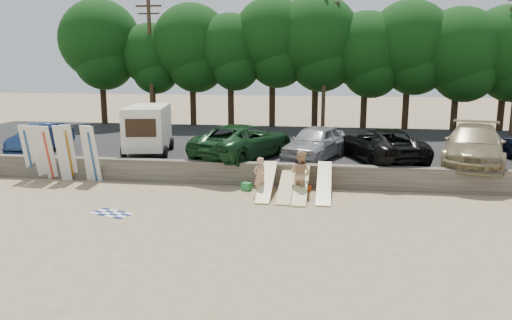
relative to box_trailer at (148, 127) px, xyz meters
The scene contains 27 objects.
ground 9.06m from the box_trailer, 42.13° to the right, with size 120.00×120.00×0.00m, color tan.
seawall 7.33m from the box_trailer, 24.03° to the right, with size 44.00×0.50×1.00m, color #6B6356.
parking_lot 8.17m from the box_trailer, 35.01° to the left, with size 44.00×14.50×0.70m, color #282828.
treeline 14.34m from the box_trailer, 57.97° to the left, with size 33.84×6.27×9.14m.
utility_poles 13.64m from the box_trailer, 49.73° to the left, with size 25.80×0.26×9.00m.
box_trailer is the anchor object (origin of this frame).
car_0 5.80m from the box_trailer, behind, with size 1.51×4.33×1.43m, color #16284E.
car_1 5.01m from the box_trailer, ahead, with size 2.75×5.96×1.66m, color #14391A.
car_2 8.40m from the box_trailer, ahead, with size 1.90×4.72×1.61m, color #96969B.
car_3 11.49m from the box_trailer, ahead, with size 2.57×5.58×1.55m, color black.
car_4 15.51m from the box_trailer, ahead, with size 2.50×6.15×1.78m, color #8E805A.
surfboard_upright_0 5.60m from the box_trailer, 143.48° to the right, with size 0.50×0.06×2.60m, color silver.
surfboard_upright_1 5.23m from the box_trailer, 138.61° to the right, with size 0.50×0.06×2.60m, color silver.
surfboard_upright_2 4.92m from the box_trailer, 134.57° to the right, with size 0.50×0.06×2.60m, color silver.
surfboard_upright_3 4.49m from the box_trailer, 127.37° to the right, with size 0.50×0.06×2.60m, color silver.
surfboard_upright_4 4.19m from the box_trailer, 126.61° to the right, with size 0.50×0.06×2.60m, color silver.
surfboard_upright_5 3.76m from the box_trailer, 114.17° to the right, with size 0.50×0.06×2.60m, color silver.
surfboard_upright_6 3.78m from the box_trailer, 110.33° to the right, with size 0.50×0.06×2.60m, color silver.
surfboard_low_0 8.11m from the box_trailer, 34.02° to the right, with size 0.56×3.00×0.07m, color beige.
surfboard_low_1 8.80m from the box_trailer, 31.10° to the right, with size 0.56×3.00×0.07m, color beige.
surfboard_low_2 9.35m from the box_trailer, 29.78° to the right, with size 0.56×3.00×0.07m, color beige.
surfboard_low_3 10.05m from the box_trailer, 26.43° to the right, with size 0.56×3.00×0.07m, color beige.
beachgoer_a 7.96m from the box_trailer, 36.06° to the right, with size 0.58×0.38×1.58m, color tan.
beachgoer_b 9.21m from the box_trailer, 29.35° to the right, with size 0.91×0.71×1.87m, color tan.
cooler 7.12m from the box_trailer, 33.97° to the right, with size 0.38×0.30×0.32m, color #268B40.
gear_bag 9.14m from the box_trailer, 23.20° to the right, with size 0.30×0.25×0.22m, color #E84B1B.
beach_towel 8.15m from the box_trailer, 79.13° to the right, with size 1.50×1.50×0.00m, color white.
Camera 1 is at (2.58, -17.86, 5.32)m, focal length 35.00 mm.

